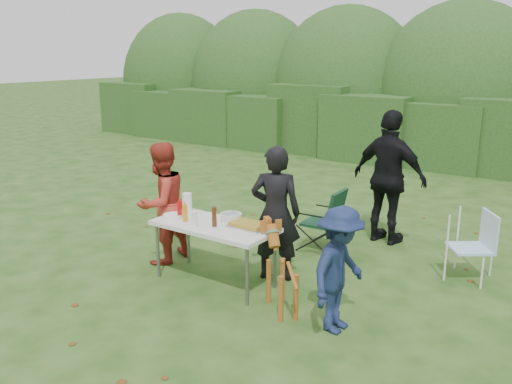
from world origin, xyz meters
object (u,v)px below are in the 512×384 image
Objects in this scene: person_black_puffy at (389,178)px; beer_bottle at (214,217)px; child at (339,270)px; paper_towel_roll at (187,203)px; lawn_chair at (470,245)px; dog at (282,273)px; folding_table at (214,228)px; ketchup_bottle at (180,210)px; person_cook at (276,213)px; mustard_bottle at (185,213)px; camping_chair at (322,219)px; person_red_jacket at (162,203)px.

person_black_puffy is 2.84m from beer_bottle.
child is 4.98× the size of paper_towel_roll.
beer_bottle is at bearing 2.65° from lawn_chair.
folding_table is at bearing 31.15° from dog.
folding_table is at bearing 8.82° from ketchup_bottle.
person_cook is 1.15m from paper_towel_roll.
ketchup_bottle is at bearing -71.28° from paper_towel_roll.
paper_towel_roll is at bearing 29.10° from dog.
beer_bottle is at bearing 27.43° from person_cook.
folding_table is 6.25× the size of beer_bottle.
person_cook reaches higher than mustard_bottle.
person_cook is at bearing 31.22° from ketchup_bottle.
folding_table is 1.10m from dog.
child is at bearing -141.39° from dog.
child is 5.88× the size of ketchup_bottle.
camping_chair is (0.53, 1.73, -0.24)m from folding_table.
person_black_puffy is 2.78m from dog.
person_red_jacket reaches higher than beer_bottle.
person_black_puffy is 8.81× the size of ketchup_bottle.
person_black_puffy reaches higher than mustard_bottle.
person_cook reaches higher than paper_towel_roll.
dog is (1.06, -0.17, -0.25)m from folding_table.
person_black_puffy is 3.07m from mustard_bottle.
folding_table is 1.82m from camping_chair.
person_red_jacket is at bearing -9.58° from lawn_chair.
folding_table is at bearing 21.15° from person_cook.
child is 2.21m from lawn_chair.
beer_bottle is at bearing 72.34° from camping_chair.
child is (2.75, -0.34, -0.15)m from person_red_jacket.
beer_bottle is 0.65m from paper_towel_roll.
person_black_puffy is at bearing 60.55° from mustard_bottle.
person_red_jacket is 2.23m from camping_chair.
folding_table is at bearing 74.38° from person_black_puffy.
child reaches higher than dog.
person_cook is 8.32× the size of mustard_bottle.
dog reaches higher than folding_table.
person_cook is 1.57m from person_red_jacket.
mustard_bottle is at bearing -172.93° from beer_bottle.
child is (1.22, -0.73, -0.19)m from person_cook.
ketchup_bottle is (-0.48, -0.08, 0.16)m from folding_table.
mustard_bottle is at bearing 69.15° from person_black_puffy.
person_black_puffy reaches higher than child.
ketchup_bottle is at bearing 36.78° from dog.
ketchup_bottle is at bearing 66.76° from person_black_puffy.
paper_towel_roll is at bearing 164.90° from folding_table.
ketchup_bottle is (-1.01, -1.80, 0.40)m from camping_chair.
beer_bottle is at bearing 34.22° from dog.
child is at bearing -6.36° from folding_table.
ketchup_bottle is (0.52, -0.22, 0.05)m from person_red_jacket.
ketchup_bottle reaches higher than mustard_bottle.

